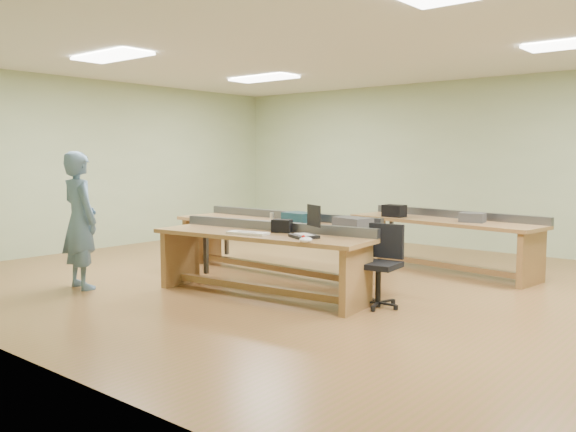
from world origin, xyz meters
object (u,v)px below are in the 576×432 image
(workbench_back, at_px, (444,233))
(mug, at_px, (285,219))
(person, at_px, (80,220))
(laptop_base, at_px, (304,236))
(camera_bag, at_px, (282,226))
(parts_bin_grey, at_px, (353,222))
(parts_bin_teal, at_px, (299,218))
(task_chair, at_px, (380,277))
(workbench_mid, at_px, (274,234))
(workbench_front, at_px, (262,250))
(drinks_can, at_px, (272,217))

(workbench_back, xyz_separation_m, mug, (-1.54, -1.72, 0.24))
(person, xyz_separation_m, laptop_base, (2.66, 1.13, -0.09))
(camera_bag, height_order, parts_bin_grey, camera_bag)
(parts_bin_teal, xyz_separation_m, parts_bin_grey, (0.85, 0.03, -0.01))
(workbench_back, bearing_deg, task_chair, -73.48)
(workbench_mid, relative_size, parts_bin_grey, 6.72)
(workbench_front, relative_size, camera_bag, 12.43)
(laptop_base, distance_m, drinks_can, 1.87)
(camera_bag, height_order, task_chair, camera_bag)
(workbench_back, xyz_separation_m, drinks_can, (-1.80, -1.69, 0.25))
(laptop_base, bearing_deg, task_chair, 59.17)
(workbench_front, relative_size, parts_bin_grey, 6.05)
(person, xyz_separation_m, parts_bin_grey, (2.52, 2.30, -0.04))
(camera_bag, bearing_deg, parts_bin_teal, 95.85)
(workbench_mid, xyz_separation_m, mug, (0.20, -0.00, 0.23))
(task_chair, relative_size, parts_bin_teal, 2.22)
(task_chair, xyz_separation_m, parts_bin_teal, (-1.69, 0.69, 0.49))
(parts_bin_grey, bearing_deg, person, -137.63)
(workbench_front, height_order, drinks_can, same)
(task_chair, height_order, drinks_can, task_chair)
(workbench_back, xyz_separation_m, camera_bag, (-0.82, -2.63, 0.27))
(laptop_base, distance_m, parts_bin_teal, 1.51)
(workbench_back, distance_m, mug, 2.32)
(laptop_base, bearing_deg, person, -131.24)
(workbench_back, relative_size, camera_bag, 12.91)
(workbench_mid, height_order, parts_bin_teal, parts_bin_teal)
(workbench_mid, xyz_separation_m, laptop_base, (1.42, -1.12, 0.20))
(laptop_base, bearing_deg, drinks_can, 167.98)
(camera_bag, relative_size, drinks_can, 2.06)
(parts_bin_teal, bearing_deg, task_chair, -22.13)
(workbench_front, bearing_deg, task_chair, 12.77)
(task_chair, bearing_deg, person, -161.47)
(person, relative_size, mug, 15.25)
(drinks_can, bearing_deg, camera_bag, -43.83)
(parts_bin_grey, distance_m, mug, 1.08)
(workbench_front, xyz_separation_m, drinks_can, (-0.84, 1.14, 0.25))
(task_chair, xyz_separation_m, parts_bin_grey, (-0.84, 0.71, 0.48))
(person, bearing_deg, camera_bag, -141.60)
(workbench_back, relative_size, parts_bin_grey, 6.29)
(workbench_back, relative_size, drinks_can, 26.60)
(camera_bag, relative_size, parts_bin_grey, 0.49)
(workbench_back, distance_m, drinks_can, 2.48)
(workbench_front, relative_size, workbench_back, 0.96)
(workbench_mid, height_order, person, person)
(workbench_back, distance_m, camera_bag, 2.77)
(task_chair, bearing_deg, parts_bin_grey, 132.95)
(person, distance_m, task_chair, 3.76)
(workbench_front, distance_m, workbench_mid, 1.36)
(workbench_mid, bearing_deg, drinks_can, 155.35)
(parts_bin_grey, relative_size, drinks_can, 4.23)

